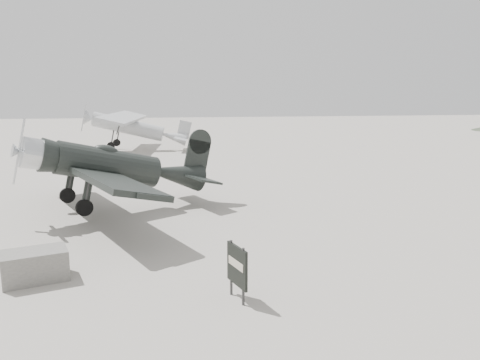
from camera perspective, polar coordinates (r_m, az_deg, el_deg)
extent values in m
plane|color=#9E968C|center=(15.61, 3.20, -7.70)|extent=(160.00, 160.00, 0.00)
cylinder|color=black|center=(19.54, -15.79, 1.63)|extent=(4.25, 2.85, 1.30)
cone|color=black|center=(20.65, -7.70, 2.53)|extent=(2.69, 2.08, 1.21)
cylinder|color=silver|center=(18.88, -23.97, 0.81)|extent=(1.23, 1.39, 1.15)
cone|color=silver|center=(18.80, -25.63, 0.64)|extent=(0.51, 0.61, 0.52)
cube|color=silver|center=(18.81, -25.44, 0.66)|extent=(0.12, 0.18, 2.41)
ellipsoid|color=black|center=(19.40, -16.40, 3.26)|extent=(1.19, 0.99, 0.43)
cube|color=black|center=(19.40, -17.57, 0.50)|extent=(6.31, 10.95, 0.20)
cube|color=black|center=(20.97, -5.88, 2.83)|extent=(2.52, 3.97, 0.09)
cube|color=black|center=(20.95, -5.59, 4.99)|extent=(1.05, 0.54, 1.67)
cylinder|color=black|center=(18.39, -17.36, -4.08)|extent=(0.64, 0.39, 0.63)
cylinder|color=black|center=(20.74, -19.32, -2.55)|extent=(0.64, 0.39, 0.63)
cylinder|color=#333333|center=(18.24, -17.47, -2.19)|extent=(0.13, 0.13, 1.30)
cylinder|color=#333333|center=(20.62, -19.43, -0.87)|extent=(0.13, 0.13, 1.30)
cylinder|color=black|center=(21.14, -5.30, 1.68)|extent=(0.22, 0.15, 0.20)
cylinder|color=#999C9E|center=(41.04, -13.46, 6.34)|extent=(6.01, 1.84, 1.25)
cone|color=#999C9E|center=(40.56, -7.87, 6.48)|extent=(2.15, 1.34, 1.14)
cone|color=#999C9E|center=(41.72, -17.95, 6.18)|extent=(0.80, 1.25, 1.18)
cube|color=#999C9E|center=(41.83, -18.56, 6.16)|extent=(0.07, 0.16, 2.50)
cube|color=#999C9E|center=(41.07, -14.13, 7.30)|extent=(3.41, 12.66, 0.20)
cube|color=#999C9E|center=(40.52, -7.07, 6.58)|extent=(1.41, 3.95, 0.09)
cube|color=#999C9E|center=(40.47, -6.93, 7.63)|extent=(1.03, 0.19, 1.48)
cylinder|color=black|center=(40.14, -14.93, 3.70)|extent=(0.65, 0.22, 0.64)
cylinder|color=black|center=(42.58, -14.29, 4.11)|extent=(0.65, 0.22, 0.64)
cylinder|color=#333333|center=(40.07, -14.98, 4.62)|extent=(0.11, 0.11, 1.36)
cylinder|color=#333333|center=(42.51, -14.33, 4.98)|extent=(0.11, 0.11, 1.36)
cylinder|color=black|center=(40.53, -6.73, 6.02)|extent=(0.21, 0.10, 0.20)
cube|color=#625F5B|center=(13.67, -23.71, -9.52)|extent=(1.85, 1.45, 0.81)
cylinder|color=#333333|center=(11.06, 0.41, -11.72)|extent=(0.08, 0.08, 1.40)
cylinder|color=#333333|center=(11.60, -1.08, -10.64)|extent=(0.08, 0.08, 1.40)
cube|color=black|center=(11.27, -0.35, -10.41)|extent=(0.35, 0.94, 0.97)
cube|color=beige|center=(11.23, -0.53, -10.19)|extent=(0.23, 0.72, 0.19)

